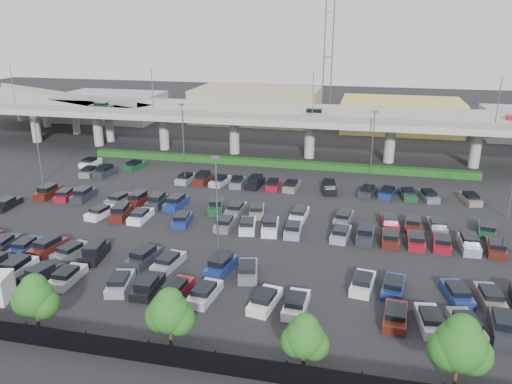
{
  "coord_description": "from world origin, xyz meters",
  "views": [
    {
      "loc": [
        15.25,
        -55.71,
        23.57
      ],
      "look_at": [
        1.22,
        5.4,
        2.0
      ],
      "focal_mm": 35.0,
      "sensor_mm": 36.0,
      "label": 1
    }
  ],
  "objects": [
    {
      "name": "comm_tower",
      "position": [
        4.0,
        74.0,
        15.61
      ],
      "size": [
        2.4,
        2.4,
        30.0
      ],
      "color": "#535358",
      "rests_on": "ground"
    },
    {
      "name": "parked_cars",
      "position": [
        -0.73,
        -3.92,
        0.61
      ],
      "size": [
        63.12,
        41.67,
        1.67
      ],
      "color": "#B1B1B6",
      "rests_on": "ground"
    },
    {
      "name": "on_ramp",
      "position": [
        -52.1,
        43.05,
        6.86
      ],
      "size": [
        50.93,
        30.13,
        8.8
      ],
      "color": "gray",
      "rests_on": "ground"
    },
    {
      "name": "tree_row",
      "position": [
        0.7,
        -26.53,
        3.52
      ],
      "size": [
        65.07,
        3.66,
        5.94
      ],
      "color": "#332316",
      "rests_on": "ground"
    },
    {
      "name": "ground",
      "position": [
        0.0,
        0.0,
        0.0
      ],
      "size": [
        280.0,
        280.0,
        0.0
      ],
      "primitive_type": "plane",
      "color": "black"
    },
    {
      "name": "overpass",
      "position": [
        -0.21,
        31.99,
        6.97
      ],
      "size": [
        150.0,
        13.0,
        15.8
      ],
      "color": "gray",
      "rests_on": "ground"
    },
    {
      "name": "hedge",
      "position": [
        0.0,
        25.0,
        0.55
      ],
      "size": [
        66.0,
        1.6,
        1.1
      ],
      "primitive_type": "cube",
      "color": "#123E13",
      "rests_on": "ground"
    },
    {
      "name": "fence",
      "position": [
        -0.05,
        -28.0,
        0.9
      ],
      "size": [
        70.0,
        0.1,
        2.0
      ],
      "color": "black",
      "rests_on": "ground"
    },
    {
      "name": "distant_buildings",
      "position": [
        12.38,
        61.81,
        3.74
      ],
      "size": [
        138.0,
        24.0,
        9.0
      ],
      "color": "slate",
      "rests_on": "ground"
    },
    {
      "name": "light_poles",
      "position": [
        -4.13,
        2.0,
        6.24
      ],
      "size": [
        66.9,
        48.38,
        10.3
      ],
      "color": "#535358",
      "rests_on": "ground"
    }
  ]
}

